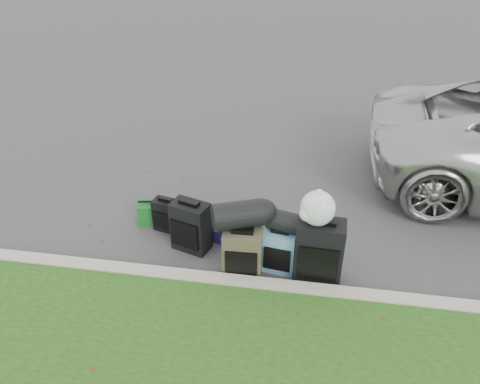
# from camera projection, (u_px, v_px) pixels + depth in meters

# --- Properties ---
(ground) EXTENTS (120.00, 120.00, 0.00)m
(ground) POSITION_uv_depth(u_px,v_px,m) (245.00, 236.00, 6.15)
(ground) COLOR #383535
(ground) RESTS_ON ground
(curb) EXTENTS (120.00, 0.18, 0.15)m
(curb) POSITION_uv_depth(u_px,v_px,m) (232.00, 284.00, 5.27)
(curb) COLOR #9E937F
(curb) RESTS_ON ground
(suitcase_small_black) EXTENTS (0.39, 0.27, 0.45)m
(suitcase_small_black) POSITION_uv_depth(u_px,v_px,m) (167.00, 215.00, 6.16)
(suitcase_small_black) COLOR black
(suitcase_small_black) RESTS_ON ground
(suitcase_large_black_left) EXTENTS (0.52, 0.40, 0.66)m
(suitcase_large_black_left) POSITION_uv_depth(u_px,v_px,m) (191.00, 226.00, 5.78)
(suitcase_large_black_left) COLOR black
(suitcase_large_black_left) RESTS_ON ground
(suitcase_olive) EXTENTS (0.45, 0.30, 0.61)m
(suitcase_olive) POSITION_uv_depth(u_px,v_px,m) (243.00, 254.00, 5.37)
(suitcase_olive) COLOR #393523
(suitcase_olive) RESTS_ON ground
(suitcase_teal) EXTENTS (0.41, 0.28, 0.54)m
(suitcase_teal) POSITION_uv_depth(u_px,v_px,m) (279.00, 251.00, 5.46)
(suitcase_teal) COLOR teal
(suitcase_teal) RESTS_ON ground
(suitcase_large_black_right) EXTENTS (0.54, 0.34, 0.79)m
(suitcase_large_black_right) POSITION_uv_depth(u_px,v_px,m) (319.00, 252.00, 5.26)
(suitcase_large_black_right) COLOR black
(suitcase_large_black_right) RESTS_ON ground
(tote_green) EXTENTS (0.30, 0.25, 0.30)m
(tote_green) POSITION_uv_depth(u_px,v_px,m) (148.00, 213.00, 6.34)
(tote_green) COLOR #166522
(tote_green) RESTS_ON ground
(tote_navy) EXTENTS (0.32, 0.29, 0.28)m
(tote_navy) POSITION_uv_depth(u_px,v_px,m) (223.00, 232.00, 6.00)
(tote_navy) COLOR #1B1752
(tote_navy) RESTS_ON ground
(duffel_left) EXTENTS (0.66, 0.51, 0.32)m
(duffel_left) POSITION_uv_depth(u_px,v_px,m) (239.00, 215.00, 5.22)
(duffel_left) COLOR black
(duffel_left) RESTS_ON suitcase_olive
(duffel_right) EXTENTS (0.48, 0.34, 0.24)m
(duffel_right) POSITION_uv_depth(u_px,v_px,m) (286.00, 222.00, 5.29)
(duffel_right) COLOR black
(duffel_right) RESTS_ON suitcase_teal
(trash_bag) EXTENTS (0.38, 0.38, 0.38)m
(trash_bag) POSITION_uv_depth(u_px,v_px,m) (318.00, 208.00, 4.96)
(trash_bag) COLOR white
(trash_bag) RESTS_ON suitcase_large_black_right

